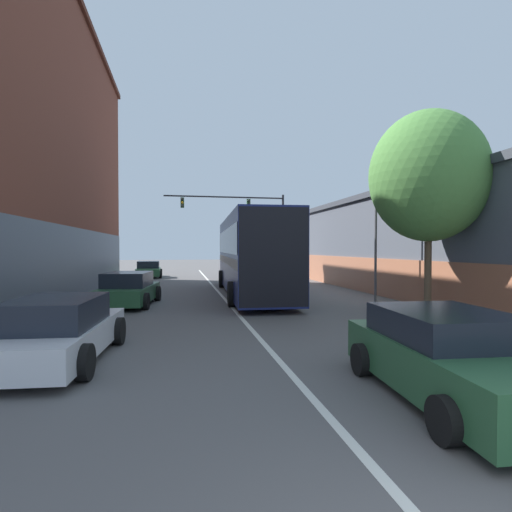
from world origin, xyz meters
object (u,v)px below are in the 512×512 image
object	(u,v)px
street_tree_near	(429,176)
parked_car_left_near	(129,290)
traffic_signal_gantry	(248,216)
street_lamp	(376,229)
hatchback_foreground	(451,357)
bus	(251,252)
parked_car_left_mid	(59,331)
parked_car_left_far	(149,270)

from	to	relation	value
street_tree_near	parked_car_left_near	bearing A→B (deg)	156.21
traffic_signal_gantry	street_tree_near	xyz separation A→B (m)	(2.76, -19.91, -0.23)
parked_car_left_near	street_lamp	bearing A→B (deg)	-92.25
hatchback_foreground	street_lamp	size ratio (longest dim) A/B	0.88
parked_car_left_near	street_tree_near	world-z (taller)	street_tree_near
hatchback_foreground	traffic_signal_gantry	bearing A→B (deg)	0.78
bus	traffic_signal_gantry	xyz separation A→B (m)	(2.03, 12.75, 2.83)
parked_car_left_mid	street_tree_near	bearing A→B (deg)	-67.72
traffic_signal_gantry	street_tree_near	bearing A→B (deg)	-82.12
parked_car_left_mid	traffic_signal_gantry	world-z (taller)	traffic_signal_gantry
hatchback_foreground	street_tree_near	xyz separation A→B (m)	(4.16, 6.73, 4.07)
parked_car_left_near	parked_car_left_far	xyz separation A→B (m)	(-0.40, 15.67, -0.03)
bus	street_lamp	size ratio (longest dim) A/B	2.62
bus	parked_car_left_near	xyz separation A→B (m)	(-5.46, -2.65, -1.47)
bus	hatchback_foreground	distance (m)	13.99
bus	street_tree_near	distance (m)	9.00
parked_car_left_far	street_lamp	size ratio (longest dim) A/B	0.80
parked_car_left_mid	street_tree_near	xyz separation A→B (m)	(10.63, 3.51, 4.08)
hatchback_foreground	traffic_signal_gantry	world-z (taller)	traffic_signal_gantry
street_lamp	street_tree_near	distance (m)	3.40
parked_car_left_mid	parked_car_left_far	distance (m)	23.70
parked_car_left_near	traffic_signal_gantry	xyz separation A→B (m)	(7.49, 15.40, 4.30)
parked_car_left_near	traffic_signal_gantry	bearing A→B (deg)	-19.23
parked_car_left_far	street_tree_near	bearing A→B (deg)	-153.80
hatchback_foreground	street_lamp	xyz separation A→B (m)	(3.80, 9.69, 2.45)
street_lamp	traffic_signal_gantry	bearing A→B (deg)	98.02
street_lamp	parked_car_left_mid	bearing A→B (deg)	-147.76
hatchback_foreground	parked_car_left_far	size ratio (longest dim) A/B	1.10
street_tree_near	bus	bearing A→B (deg)	123.76
parked_car_left_near	parked_car_left_mid	distance (m)	8.04
hatchback_foreground	parked_car_left_near	bearing A→B (deg)	32.22
parked_car_left_near	parked_car_left_far	world-z (taller)	parked_car_left_near
parked_car_left_mid	parked_car_left_far	world-z (taller)	parked_car_left_mid
hatchback_foreground	parked_car_left_mid	world-z (taller)	hatchback_foreground
parked_car_left_mid	traffic_signal_gantry	xyz separation A→B (m)	(7.87, 23.43, 4.31)
street_lamp	street_tree_near	xyz separation A→B (m)	(0.37, -2.96, 1.63)
hatchback_foreground	street_lamp	bearing A→B (deg)	-17.59
bus	parked_car_left_mid	world-z (taller)	bus
bus	hatchback_foreground	bearing A→B (deg)	-174.50
bus	traffic_signal_gantry	distance (m)	13.22
parked_car_left_near	parked_car_left_far	size ratio (longest dim) A/B	1.11
street_lamp	bus	bearing A→B (deg)	136.43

